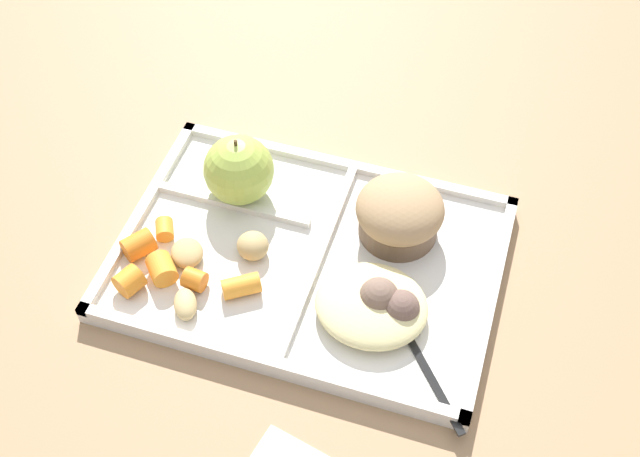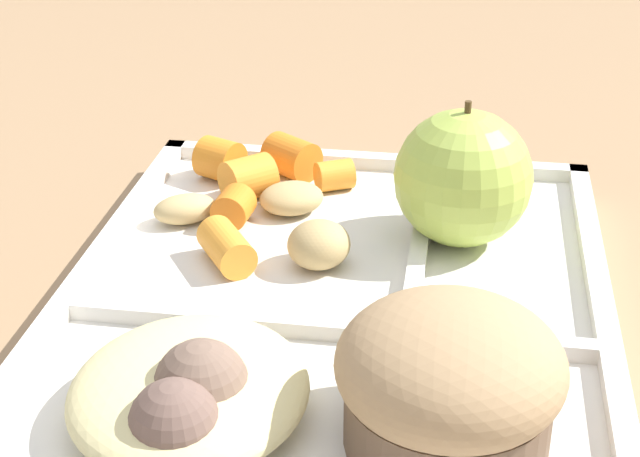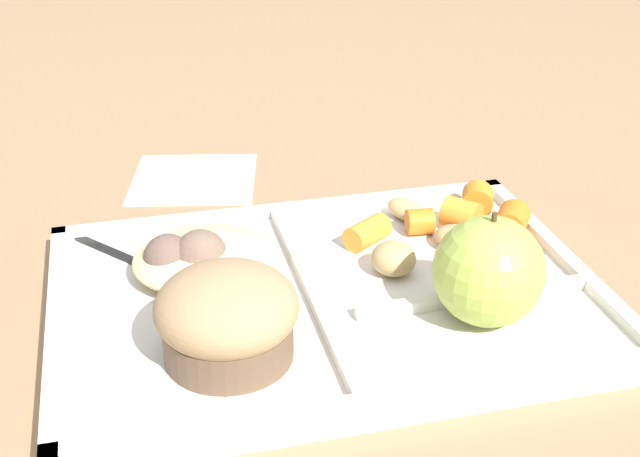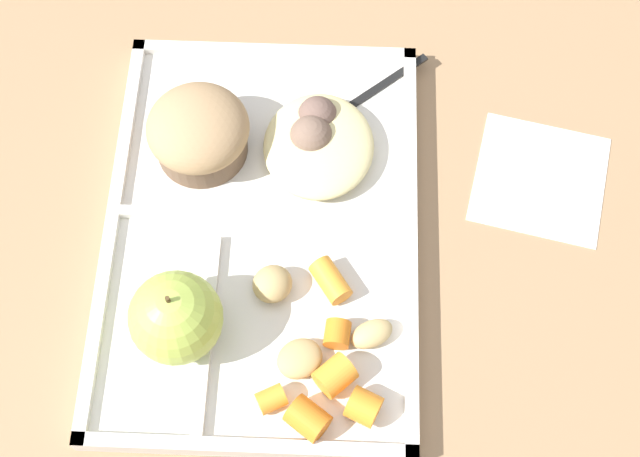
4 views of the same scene
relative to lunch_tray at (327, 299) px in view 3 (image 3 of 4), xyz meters
name	(u,v)px [view 3 (image 3 of 4)]	position (x,y,z in m)	size (l,w,h in m)	color
ground	(326,308)	(0.00, 0.00, -0.01)	(6.00, 6.00, 0.00)	#997551
lunch_tray	(327,299)	(0.00, 0.00, 0.00)	(0.39, 0.27, 0.02)	silver
green_apple	(488,271)	(-0.10, 0.06, 0.04)	(0.08, 0.08, 0.08)	#A8C14C
bran_muffin	(227,317)	(0.08, 0.06, 0.04)	(0.09, 0.09, 0.06)	brown
carrot_slice_large	(461,215)	(-0.13, -0.07, 0.02)	(0.03, 0.03, 0.03)	orange
carrot_slice_diagonal	(367,233)	(-0.05, -0.06, 0.02)	(0.02, 0.02, 0.04)	orange
carrot_slice_small	(510,244)	(-0.15, -0.02, 0.02)	(0.02, 0.02, 0.02)	orange
carrot_slice_edge	(511,221)	(-0.17, -0.05, 0.02)	(0.03, 0.03, 0.03)	orange
carrot_slice_near_corner	(420,222)	(-0.10, -0.07, 0.02)	(0.02, 0.02, 0.02)	orange
carrot_slice_center	(477,199)	(-0.16, -0.09, 0.02)	(0.03, 0.03, 0.02)	orange
potato_chunk_browned	(406,209)	(-0.09, -0.10, 0.01)	(0.04, 0.02, 0.02)	tan
potato_chunk_large	(458,238)	(-0.12, -0.04, 0.01)	(0.04, 0.03, 0.02)	tan
potato_chunk_wedge	(394,259)	(-0.05, -0.01, 0.02)	(0.03, 0.03, 0.03)	tan
egg_noodle_pile	(207,258)	(0.08, -0.05, 0.02)	(0.11, 0.10, 0.03)	beige
meatball_back	(168,258)	(0.11, -0.05, 0.02)	(0.04, 0.04, 0.04)	brown
meatball_center	(196,264)	(0.09, -0.04, 0.02)	(0.03, 0.03, 0.03)	brown
meatball_front	(201,256)	(0.09, -0.04, 0.03)	(0.04, 0.04, 0.04)	#755B4C
plastic_fork	(138,263)	(0.13, -0.07, 0.01)	(0.11, 0.13, 0.00)	black
paper_napkin	(194,178)	(0.07, -0.25, -0.01)	(0.12, 0.12, 0.00)	white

